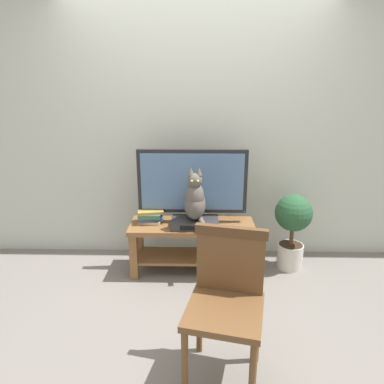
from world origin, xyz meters
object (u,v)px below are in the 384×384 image
object	(u,v)px
tv	(192,184)
wooden_chair	(227,293)
cat	(195,200)
tv_stand	(192,238)
media_box	(195,223)
potted_plant	(293,225)
book_stack	(150,216)

from	to	relation	value
tv	wooden_chair	world-z (taller)	tv
tv	wooden_chair	size ratio (longest dim) A/B	1.10
tv	cat	size ratio (longest dim) A/B	2.04
tv_stand	media_box	size ratio (longest dim) A/B	2.72
wooden_chair	potted_plant	world-z (taller)	wooden_chair
tv_stand	cat	size ratio (longest dim) A/B	2.35
wooden_chair	tv_stand	bearing A→B (deg)	100.76
tv_stand	wooden_chair	bearing A→B (deg)	-79.24
book_stack	tv_stand	bearing A→B (deg)	-3.40
tv_stand	potted_plant	xyz separation A→B (m)	(0.95, 0.08, 0.11)
wooden_chair	potted_plant	distance (m)	1.48
book_stack	potted_plant	xyz separation A→B (m)	(1.34, 0.05, -0.10)
cat	potted_plant	bearing A→B (deg)	9.45
tv	potted_plant	xyz separation A→B (m)	(0.95, 0.01, -0.40)
tv	cat	world-z (taller)	tv
wooden_chair	book_stack	bearing A→B (deg)	116.74
media_box	book_stack	world-z (taller)	book_stack
cat	potted_plant	world-z (taller)	cat
tv_stand	tv	xyz separation A→B (m)	(0.00, 0.07, 0.51)
media_box	book_stack	size ratio (longest dim) A/B	1.67
media_box	cat	xyz separation A→B (m)	(0.00, -0.02, 0.22)
cat	wooden_chair	world-z (taller)	cat
book_stack	media_box	bearing A→B (deg)	-11.48
cat	potted_plant	size ratio (longest dim) A/B	0.66
cat	book_stack	bearing A→B (deg)	166.50
tv	media_box	distance (m)	0.36
tv	book_stack	xyz separation A→B (m)	(-0.39, -0.05, -0.30)
tv_stand	book_stack	xyz separation A→B (m)	(-0.39, 0.02, 0.21)
wooden_chair	potted_plant	bearing A→B (deg)	60.71
tv_stand	media_box	bearing A→B (deg)	-67.00
tv_stand	wooden_chair	xyz separation A→B (m)	(0.23, -1.21, 0.20)
tv_stand	potted_plant	world-z (taller)	potted_plant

